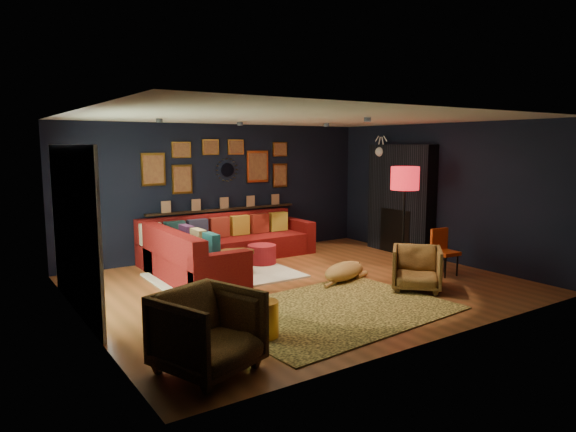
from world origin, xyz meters
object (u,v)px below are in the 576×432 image
sectional (216,250)px  floor_lamp (405,182)px  armchair_left (208,328)px  gold_stool (264,320)px  dog (344,268)px  coffee_table (234,256)px  pouf (262,254)px  orange_chair (443,248)px  armchair_right (417,266)px

sectional → floor_lamp: floor_lamp is taller
armchair_left → sectional: bearing=43.5°
gold_stool → dog: bearing=30.8°
floor_lamp → coffee_table: bearing=157.0°
dog → sectional: bearing=104.8°
pouf → orange_chair: bearing=-46.2°
coffee_table → gold_stool: size_ratio=1.78×
sectional → pouf: size_ratio=6.49×
sectional → orange_chair: sectional is taller
coffee_table → armchair_right: (1.90, -2.34, 0.03)m
gold_stool → floor_lamp: 4.36m
sectional → dog: sectional is taller
coffee_table → armchair_left: armchair_left is taller
coffee_table → pouf: 0.86m
armchair_right → armchair_left: bearing=-121.2°
armchair_left → floor_lamp: (4.75, 2.00, 1.09)m
pouf → orange_chair: 3.20m
armchair_left → orange_chair: armchair_left is taller
sectional → coffee_table: size_ratio=4.43×
pouf → floor_lamp: size_ratio=0.29×
gold_stool → pouf: bearing=59.6°
floor_lamp → armchair_left: bearing=-157.2°
floor_lamp → dog: floor_lamp is taller
orange_chair → dog: bearing=164.2°
gold_stool → floor_lamp: size_ratio=0.24×
floor_lamp → dog: size_ratio=1.43×
coffee_table → orange_chair: orange_chair is taller
orange_chair → floor_lamp: floor_lamp is taller
gold_stool → orange_chair: (4.02, 0.80, 0.24)m
armchair_left → gold_stool: 1.03m
coffee_table → orange_chair: size_ratio=0.98×
gold_stool → dog: 2.74m
gold_stool → floor_lamp: bearing=22.0°
floor_lamp → pouf: bearing=142.7°
armchair_right → gold_stool: (-2.95, -0.40, -0.15)m
sectional → armchair_left: size_ratio=3.85×
sectional → armchair_left: bearing=-116.6°
pouf → floor_lamp: bearing=-37.3°
sectional → coffee_table: 0.67m
sectional → armchair_left: armchair_left is taller
floor_lamp → armchair_right: bearing=-128.0°
armchair_left → gold_stool: size_ratio=2.05×
armchair_right → gold_stool: bearing=-125.9°
pouf → gold_stool: 3.60m
coffee_table → floor_lamp: bearing=-23.0°
pouf → dog: size_ratio=0.41×
pouf → floor_lamp: (2.03, -1.55, 1.33)m
sectional → pouf: sectional is taller
sectional → dog: 2.40m
armchair_right → orange_chair: bearing=66.8°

